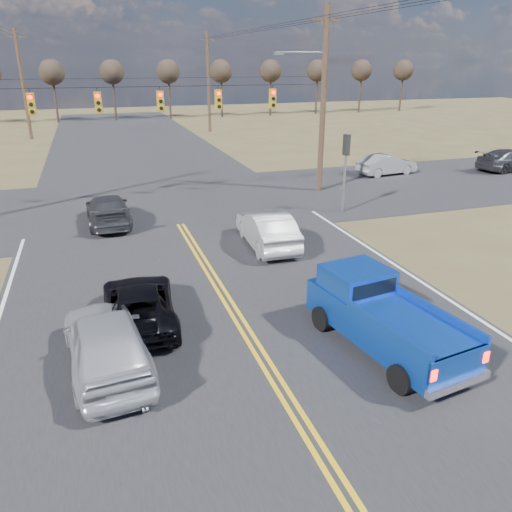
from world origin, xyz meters
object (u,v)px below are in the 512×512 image
object	(u,v)px
pickup_truck	(382,317)
cross_car_east_far	(510,160)
black_suv	(139,304)
white_car_queue	(267,229)
dgrey_car_queue	(108,210)
silver_suv	(106,341)
cross_car_east_near	(387,165)

from	to	relation	value
pickup_truck	cross_car_east_far	xyz separation A→B (m)	(20.94, 17.49, -0.17)
black_suv	white_car_queue	bearing A→B (deg)	-135.41
pickup_truck	white_car_queue	distance (m)	8.35
dgrey_car_queue	silver_suv	bearing A→B (deg)	85.68
pickup_truck	dgrey_car_queue	size ratio (longest dim) A/B	1.11
pickup_truck	black_suv	xyz separation A→B (m)	(-5.97, 3.35, -0.30)
silver_suv	dgrey_car_queue	bearing A→B (deg)	-98.03
white_car_queue	cross_car_east_near	bearing A→B (deg)	-136.37
cross_car_east_near	black_suv	bearing A→B (deg)	123.50
white_car_queue	cross_car_east_near	xyz separation A→B (m)	(12.29, 10.65, -0.06)
silver_suv	cross_car_east_near	world-z (taller)	silver_suv
dgrey_car_queue	cross_car_east_far	bearing A→B (deg)	-173.17
silver_suv	pickup_truck	bearing A→B (deg)	165.12
pickup_truck	cross_car_east_far	distance (m)	27.28
pickup_truck	cross_car_east_far	bearing A→B (deg)	31.36
white_car_queue	dgrey_car_queue	world-z (taller)	white_car_queue
silver_suv	white_car_queue	distance (m)	9.79
pickup_truck	cross_car_east_far	world-z (taller)	pickup_truck
pickup_truck	dgrey_car_queue	world-z (taller)	pickup_truck
silver_suv	cross_car_east_near	bearing A→B (deg)	-142.01
silver_suv	black_suv	size ratio (longest dim) A/B	1.05
pickup_truck	silver_suv	xyz separation A→B (m)	(-6.97, 1.20, -0.12)
silver_suv	black_suv	xyz separation A→B (m)	(0.99, 2.16, -0.18)
silver_suv	white_car_queue	size ratio (longest dim) A/B	1.02
white_car_queue	dgrey_car_queue	size ratio (longest dim) A/B	0.97
white_car_queue	cross_car_east_far	size ratio (longest dim) A/B	0.89
dgrey_car_queue	white_car_queue	bearing A→B (deg)	138.06
cross_car_east_near	dgrey_car_queue	bearing A→B (deg)	99.05
pickup_truck	black_suv	world-z (taller)	pickup_truck
pickup_truck	black_suv	distance (m)	6.86
cross_car_east_far	pickup_truck	bearing A→B (deg)	124.69
silver_suv	white_car_queue	xyz separation A→B (m)	(6.70, 7.14, -0.04)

